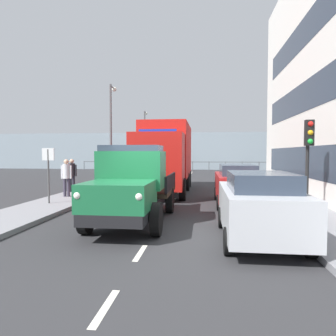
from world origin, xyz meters
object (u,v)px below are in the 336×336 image
at_px(car_silver_kerbside_near, 259,205).
at_px(pedestrian_strolling, 116,169).
at_px(truck_vintage_green, 132,186).
at_px(lamp_post_promenade, 111,125).
at_px(lorry_cargo_red, 166,155).
at_px(pedestrian_with_bag, 66,175).
at_px(traffic_light_near, 309,145).
at_px(lamp_post_far, 145,136).
at_px(pedestrian_couple_b, 72,173).
at_px(street_sign, 48,166).
at_px(car_red_kerbside_1, 237,184).
at_px(car_maroon_oppositeside_0, 141,173).

xyz_separation_m(car_silver_kerbside_near, pedestrian_strolling, (6.83, -10.76, 0.30)).
relative_size(truck_vintage_green, lamp_post_promenade, 0.85).
height_order(truck_vintage_green, lorry_cargo_red, lorry_cargo_red).
distance_m(pedestrian_with_bag, traffic_light_near, 10.45).
bearing_deg(lamp_post_far, pedestrian_couple_b, 86.94).
bearing_deg(lorry_cargo_red, lamp_post_far, -74.59).
bearing_deg(pedestrian_couple_b, lamp_post_far, -93.06).
bearing_deg(street_sign, pedestrian_couple_b, -80.10).
relative_size(truck_vintage_green, pedestrian_strolling, 3.20).
bearing_deg(lamp_post_promenade, pedestrian_with_bag, 87.69).
distance_m(truck_vintage_green, lorry_cargo_red, 7.79).
bearing_deg(pedestrian_with_bag, lamp_post_promenade, -92.31).
xyz_separation_m(lorry_cargo_red, car_red_kerbside_1, (-3.50, 3.87, -1.18)).
distance_m(car_maroon_oppositeside_0, lamp_post_far, 11.84).
bearing_deg(pedestrian_with_bag, truck_vintage_green, 133.05).
relative_size(car_red_kerbside_1, pedestrian_strolling, 2.37).
relative_size(car_silver_kerbside_near, pedestrian_strolling, 2.23).
height_order(car_red_kerbside_1, lamp_post_promenade, lamp_post_promenade).
height_order(truck_vintage_green, car_red_kerbside_1, truck_vintage_green).
bearing_deg(lorry_cargo_red, car_red_kerbside_1, 132.09).
height_order(car_red_kerbside_1, car_maroon_oppositeside_0, same).
relative_size(lorry_cargo_red, pedestrian_couple_b, 4.73).
distance_m(car_red_kerbside_1, pedestrian_strolling, 8.77).
bearing_deg(lamp_post_far, lamp_post_promenade, 89.48).
distance_m(truck_vintage_green, street_sign, 4.86).
height_order(traffic_light_near, street_sign, traffic_light_near).
xyz_separation_m(car_silver_kerbside_near, lamp_post_far, (7.45, -23.46, 3.06)).
relative_size(lorry_cargo_red, pedestrian_strolling, 4.65).
bearing_deg(pedestrian_couple_b, truck_vintage_green, 127.19).
distance_m(car_silver_kerbside_near, car_red_kerbside_1, 5.26).
distance_m(truck_vintage_green, pedestrian_strolling, 9.91).
distance_m(pedestrian_couple_b, street_sign, 3.73).
distance_m(car_red_kerbside_1, car_maroon_oppositeside_0, 8.85).
bearing_deg(lorry_cargo_red, pedestrian_with_bag, 36.71).
bearing_deg(pedestrian_strolling, pedestrian_with_bag, 78.56).
relative_size(lamp_post_promenade, street_sign, 2.94).
height_order(pedestrian_couple_b, pedestrian_strolling, pedestrian_strolling).
height_order(lorry_cargo_red, lamp_post_far, lamp_post_far).
distance_m(car_red_kerbside_1, traffic_light_near, 3.31).
height_order(truck_vintage_green, traffic_light_near, traffic_light_near).
distance_m(pedestrian_with_bag, pedestrian_strolling, 4.93).
height_order(lamp_post_far, street_sign, lamp_post_far).
distance_m(car_silver_kerbside_near, traffic_light_near, 4.42).
bearing_deg(pedestrian_strolling, lorry_cargo_red, 154.04).
xyz_separation_m(lorry_cargo_red, pedestrian_strolling, (3.33, -1.62, -0.88)).
xyz_separation_m(car_red_kerbside_1, car_maroon_oppositeside_0, (5.50, -6.93, 0.00)).
relative_size(pedestrian_with_bag, pedestrian_couple_b, 1.01).
bearing_deg(lamp_post_far, lorry_cargo_red, 105.41).
xyz_separation_m(pedestrian_strolling, traffic_light_near, (-9.10, 7.31, 1.28)).
relative_size(car_maroon_oppositeside_0, pedestrian_couple_b, 2.40).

